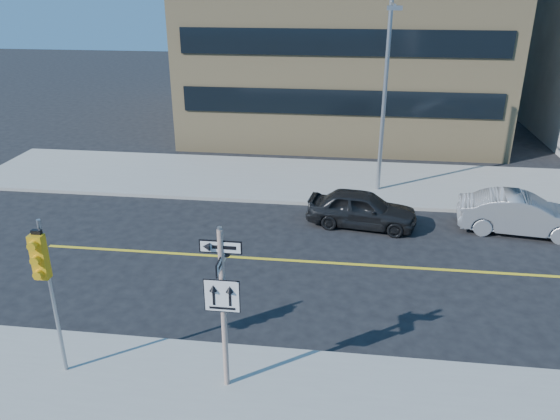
# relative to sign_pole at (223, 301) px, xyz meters

# --- Properties ---
(ground) EXTENTS (120.00, 120.00, 0.00)m
(ground) POSITION_rel_sign_pole_xyz_m (0.00, 2.51, -2.44)
(ground) COLOR black
(ground) RESTS_ON ground
(sign_pole) EXTENTS (0.92, 0.92, 4.06)m
(sign_pole) POSITION_rel_sign_pole_xyz_m (0.00, 0.00, 0.00)
(sign_pole) COLOR silver
(sign_pole) RESTS_ON near_sidewalk
(traffic_signal) EXTENTS (0.32, 0.45, 4.00)m
(traffic_signal) POSITION_rel_sign_pole_xyz_m (-4.00, -0.15, 0.59)
(traffic_signal) COLOR gray
(traffic_signal) RESTS_ON near_sidewalk
(parked_car_a) EXTENTS (2.30, 4.42, 1.43)m
(parked_car_a) POSITION_rel_sign_pole_xyz_m (3.22, 9.74, -1.72)
(parked_car_a) COLOR black
(parked_car_a) RESTS_ON ground
(parked_car_b) EXTENTS (2.18, 4.75, 1.51)m
(parked_car_b) POSITION_rel_sign_pole_xyz_m (9.18, 9.88, -1.68)
(parked_car_b) COLOR gray
(parked_car_b) RESTS_ON ground
(streetlight_a) EXTENTS (0.55, 2.25, 8.00)m
(streetlight_a) POSITION_rel_sign_pole_xyz_m (4.00, 13.27, 2.32)
(streetlight_a) COLOR gray
(streetlight_a) RESTS_ON far_sidewalk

